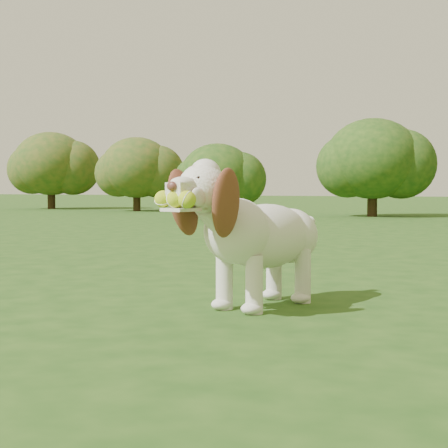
% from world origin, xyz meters
% --- Properties ---
extents(ground, '(80.00, 80.00, 0.00)m').
position_xyz_m(ground, '(0.00, 0.00, 0.00)').
color(ground, '#1F4513').
rests_on(ground, ground).
extents(dog, '(0.54, 1.05, 0.69)m').
position_xyz_m(dog, '(0.28, -0.34, 0.37)').
color(dog, silver).
rests_on(dog, ground).
extents(shrub_a, '(1.28, 1.28, 1.33)m').
position_xyz_m(shrub_a, '(-3.62, 7.46, 0.78)').
color(shrub_a, '#382314').
rests_on(shrub_a, ground).
extents(shrub_g, '(1.94, 1.94, 2.01)m').
position_xyz_m(shrub_g, '(-10.16, 11.09, 1.18)').
color(shrub_g, '#382314').
rests_on(shrub_g, ground).
extents(shrub_e, '(1.69, 1.69, 1.75)m').
position_xyz_m(shrub_e, '(-7.25, 10.62, 1.03)').
color(shrub_e, '#382314').
rests_on(shrub_e, ground).
extents(shrub_b, '(1.83, 1.83, 1.89)m').
position_xyz_m(shrub_b, '(-1.47, 9.91, 1.11)').
color(shrub_b, '#382314').
rests_on(shrub_b, ground).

